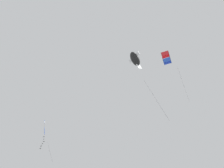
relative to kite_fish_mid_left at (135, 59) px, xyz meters
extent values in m
ellipsoid|color=black|center=(-0.01, 0.00, 0.01)|extent=(1.32, 0.87, 1.65)
cube|color=white|center=(-0.13, 0.38, 0.18)|extent=(0.24, 0.56, 0.32)
cube|color=white|center=(-0.05, -0.40, 0.18)|extent=(0.24, 0.56, 0.32)
cube|color=white|center=(0.39, 0.04, -0.79)|extent=(0.64, 0.11, 0.64)
sphere|color=black|center=(0.02, 0.21, 0.58)|extent=(0.17, 0.13, 0.16)
sphere|color=black|center=(0.06, -0.20, 0.58)|extent=(0.17, 0.13, 0.16)
cylinder|color=#47474C|center=(1.55, -0.01, -3.95)|extent=(0.13, 2.21, 6.08)
cube|color=red|center=(5.70, 1.38, 5.57)|extent=(0.70, 0.79, 0.40)
cube|color=red|center=(5.13, 0.92, 5.19)|extent=(0.70, 0.79, 0.40)
cube|color=red|center=(5.16, 1.47, 5.38)|extent=(0.75, 0.61, 0.78)
cube|color=red|center=(5.68, 0.82, 5.38)|extent=(0.75, 0.61, 0.78)
cube|color=blue|center=(6.00, 1.62, 4.84)|extent=(0.70, 0.79, 0.40)
cube|color=blue|center=(5.43, 1.16, 4.46)|extent=(0.70, 0.79, 0.40)
cube|color=blue|center=(5.46, 1.71, 4.65)|extent=(0.75, 0.61, 0.78)
cube|color=blue|center=(5.98, 1.07, 4.65)|extent=(0.75, 0.61, 0.78)
cylinder|color=#332D28|center=(5.59, 1.82, 5.21)|extent=(0.53, 0.43, 1.19)
cylinder|color=#332D28|center=(6.11, 1.17, 5.21)|extent=(0.53, 0.43, 1.19)
cylinder|color=#332D28|center=(5.02, 1.36, 4.82)|extent=(0.53, 0.43, 1.19)
cylinder|color=#332D28|center=(5.54, 0.71, 4.82)|extent=(0.53, 0.43, 1.19)
cylinder|color=#47474C|center=(6.45, 0.72, 0.99)|extent=(1.47, 1.32, 6.92)
cube|color=white|center=(-3.63, 14.70, 0.41)|extent=(0.49, 1.74, 1.77)
cylinder|color=blue|center=(-3.60, 14.70, 0.42)|extent=(0.47, 0.09, 2.03)
cylinder|color=blue|center=(-3.63, 14.70, 0.57)|extent=(0.49, 1.39, 0.04)
cylinder|color=#47474C|center=(-3.41, 14.69, -0.75)|extent=(0.03, 0.02, 0.32)
cube|color=black|center=(-3.41, 14.70, -0.91)|extent=(0.17, 0.08, 0.06)
cylinder|color=#47474C|center=(-3.39, 14.69, -1.07)|extent=(0.02, 0.05, 0.32)
cube|color=black|center=(-3.37, 14.69, -1.23)|extent=(0.04, 0.17, 0.06)
cylinder|color=#47474C|center=(-3.32, 14.67, -1.39)|extent=(0.04, 0.10, 0.32)
cube|color=black|center=(-3.28, 14.66, -1.54)|extent=(0.16, 0.10, 0.06)
cylinder|color=#47474C|center=(-3.32, 14.65, -1.70)|extent=(0.02, 0.09, 0.32)
cube|color=black|center=(-3.36, 14.65, -1.86)|extent=(0.16, 0.11, 0.06)
cylinder|color=#47474C|center=(-3.41, 14.68, -2.02)|extent=(0.08, 0.11, 0.32)
cube|color=black|center=(-3.46, 14.71, -2.18)|extent=(0.14, 0.12, 0.06)
cylinder|color=#47474C|center=(-3.47, 14.71, -2.34)|extent=(0.01, 0.03, 0.32)
cube|color=black|center=(-3.49, 14.71, -2.49)|extent=(0.17, 0.08, 0.06)
cylinder|color=#47474C|center=(-2.31, 14.95, -2.36)|extent=(0.56, 2.22, 3.53)
camera|label=1|loc=(-8.46, -10.75, -16.92)|focal=38.62mm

